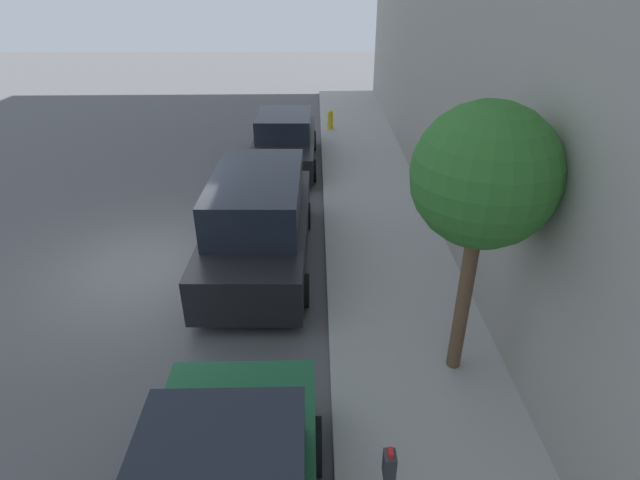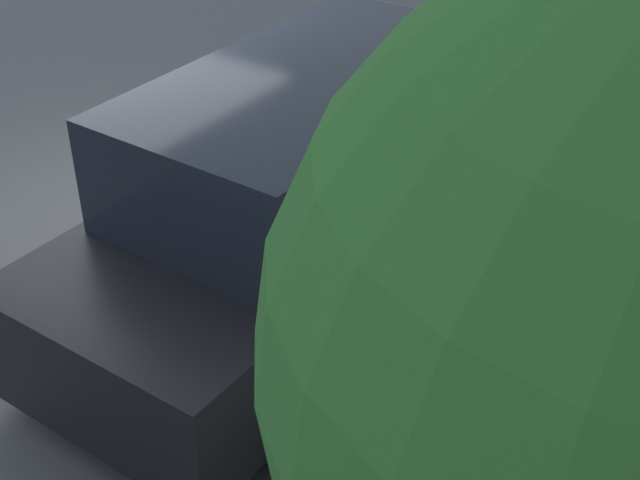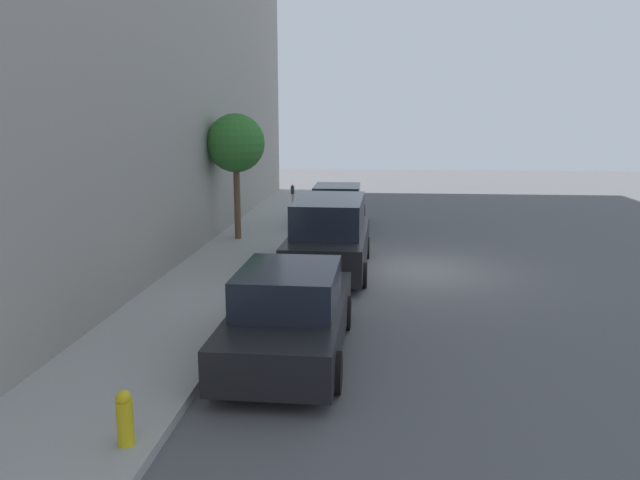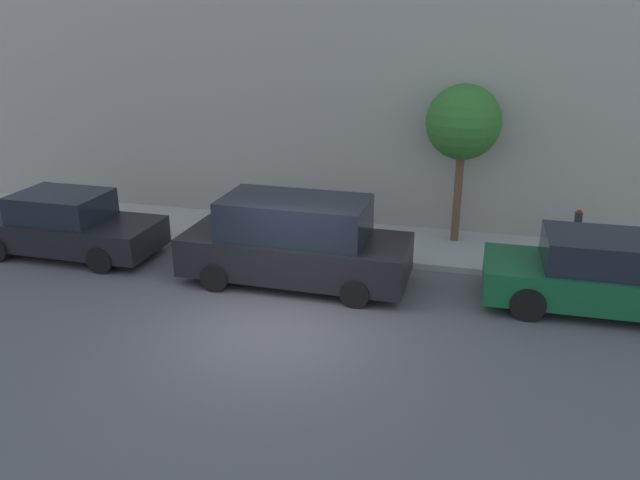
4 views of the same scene
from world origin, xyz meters
TOP-DOWN VIEW (x-y plane):
  - ground_plane at (0.00, 0.00)m, footprint 60.00×60.00m
  - sidewalk at (4.80, 0.00)m, footprint 2.60×32.00m
  - parked_sedan_nearest at (2.39, -5.96)m, footprint 1.92×4.52m
  - parked_minivan_second at (2.16, 0.25)m, footprint 2.02×4.93m
  - parked_sedan_third at (2.36, 6.10)m, footprint 1.92×4.52m
  - parking_meter_near at (3.95, -5.64)m, footprint 0.11×0.15m
  - street_tree at (5.33, -3.00)m, footprint 1.80×1.80m

SIDE VIEW (x-z plane):
  - ground_plane at x=0.00m, z-range 0.00..0.00m
  - sidewalk at x=4.80m, z-range 0.00..0.15m
  - parked_sedan_nearest at x=2.39m, z-range -0.05..1.49m
  - parked_sedan_third at x=2.36m, z-range -0.04..1.50m
  - parked_minivan_second at x=2.16m, z-range -0.03..1.87m
  - parking_meter_near at x=3.95m, z-range 0.31..1.74m
  - street_tree at x=5.33m, z-range 1.17..5.05m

